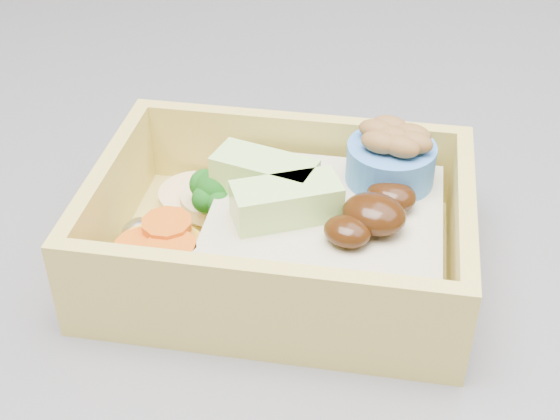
% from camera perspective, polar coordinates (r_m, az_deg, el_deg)
% --- Properties ---
extents(bento_box, '(0.23, 0.20, 0.07)m').
position_cam_1_polar(bento_box, '(0.42, 0.88, -1.32)').
color(bento_box, '#D4BE57').
rests_on(bento_box, island).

